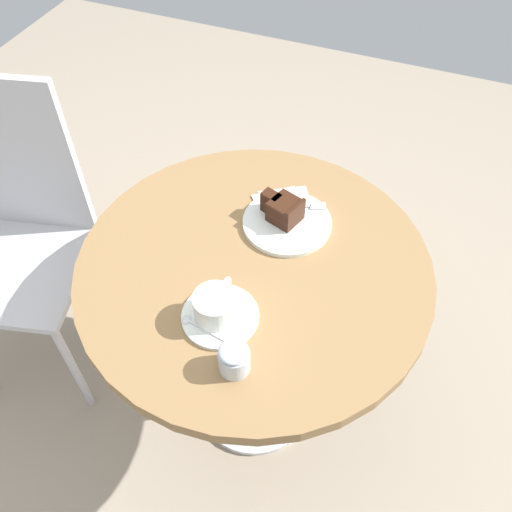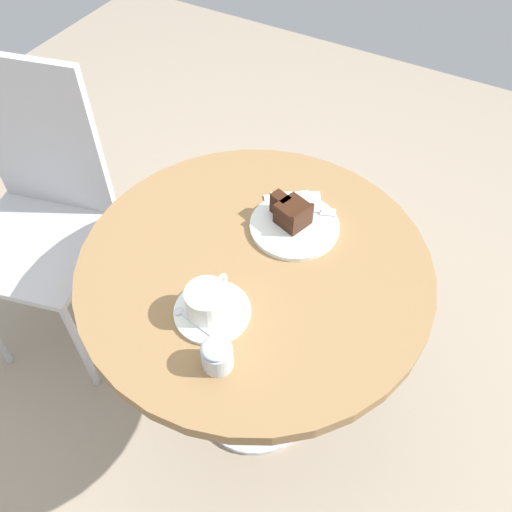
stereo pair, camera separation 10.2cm
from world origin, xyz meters
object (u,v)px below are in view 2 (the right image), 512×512
Objects in this scene: coffee_cup at (208,301)px; fork at (312,211)px; cake_plate at (294,226)px; cafe_chair at (40,199)px; teaspoon at (188,318)px; saucer at (212,312)px; napkin at (294,209)px; sugar_pot at (217,355)px; cake_slice at (291,212)px.

coffee_cup is 0.81× the size of fork.
coffee_cup is at bearing 171.10° from cake_plate.
teaspoon is at bearing -31.50° from cafe_chair.
saucer is at bearing -121.39° from fork.
teaspoon is 0.58× the size of napkin.
saucer is at bearing 37.27° from sugar_pot.
saucer is 0.05m from teaspoon.
cake_plate is (0.34, -0.07, -0.00)m from teaspoon.
cake_slice is 1.55× the size of sugar_pot.
sugar_pot reaches higher than cake_plate.
fork is at bearing -85.85° from napkin.
sugar_pot is (-0.09, -0.08, -0.01)m from coffee_cup.
fork is 2.13× the size of sugar_pot.
teaspoon is 0.40m from napkin.
napkin is 0.74m from cafe_chair.
cake_slice is (0.01, 0.01, 0.03)m from cake_plate.
coffee_cup is 0.31m from cake_slice.
coffee_cup is 0.57× the size of cake_plate.
coffee_cup is at bearing -122.42° from fork.
fork is (0.06, -0.02, 0.01)m from cake_plate.
fork is (0.36, -0.06, -0.03)m from coffee_cup.
teaspoon is 0.35m from cake_slice.
coffee_cup reaches higher than napkin.
teaspoon is (-0.04, 0.03, 0.01)m from saucer.
teaspoon is 1.48× the size of sugar_pot.
cafe_chair reaches higher than coffee_cup.
fork is at bearing -92.36° from teaspoon.
coffee_cup reaches higher than saucer.
napkin is (0.05, 0.02, -0.04)m from cake_slice.
napkin is at bearing -1.99° from saucer.
saucer is 0.31m from cake_slice.
napkin is at bearing -3.11° from coffee_cup.
teaspoon is 0.71m from cafe_chair.
coffee_cup is 0.06m from teaspoon.
sugar_pot reaches higher than saucer.
napkin is 0.19× the size of cafe_chair.
fork is at bearing 0.37° from cafe_chair.
cake_plate is 0.40m from sugar_pot.
cake_plate is at bearing -128.86° from fork.
saucer is 0.17× the size of cafe_chair.
fork reaches higher than teaspoon.
cafe_chair is at bearing 76.35° from coffee_cup.
cafe_chair reaches higher than cake_slice.
fork is 0.46m from sugar_pot.
cake_slice is 0.07m from fork.
cake_plate is (0.30, -0.04, 0.00)m from saucer.
fork is at bearing -30.06° from cake_slice.
cafe_chair is (-0.14, 0.73, -0.14)m from cake_plate.
cafe_chair is at bearing -7.13° from teaspoon.
saucer is 1.49× the size of cake_slice.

